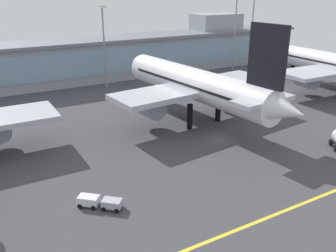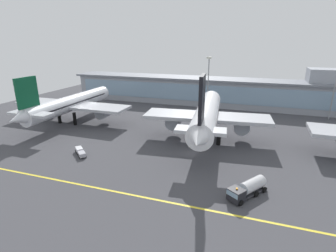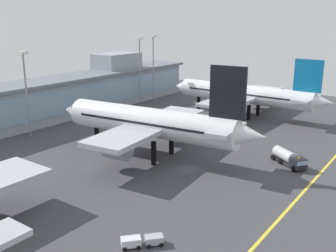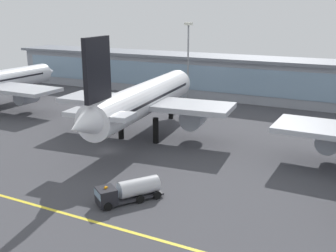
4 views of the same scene
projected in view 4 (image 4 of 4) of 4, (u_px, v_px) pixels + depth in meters
The scene contains 6 objects.
ground_plane at pixel (107, 151), 73.84m from camera, with size 191.21×191.21×0.00m, color #424247.
taxiway_centreline_stripe at pixel (13, 199), 55.01m from camera, with size 152.97×0.50×0.01m, color yellow.
terminal_building at pixel (221, 75), 118.06m from camera, with size 139.58×14.00×17.09m.
airliner_near_right at pixel (144, 100), 80.02m from camera, with size 35.76×49.71×20.76m.
service_truck_far at pixel (127, 191), 53.92m from camera, with size 7.17×8.81×2.90m.
apron_light_mast_west at pixel (188, 50), 110.25m from camera, with size 1.80×1.80×21.42m.
Camera 4 is at (41.58, -57.09, 24.61)m, focal length 43.49 mm.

